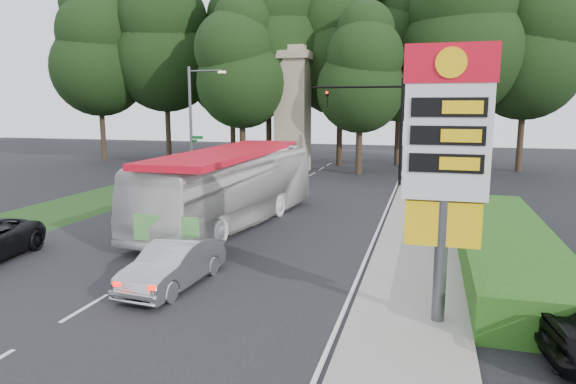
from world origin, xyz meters
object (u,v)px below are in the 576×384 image
(monument, at_px, (293,109))
(transit_bus, at_px, (231,188))
(traffic_signal_mast, at_px, (382,116))
(sedan_silver, at_px, (173,264))
(gas_station_pylon, at_px, (446,148))
(streetlight_signs, at_px, (194,119))

(monument, distance_m, transit_bus, 19.64)
(traffic_signal_mast, relative_size, sedan_silver, 1.71)
(gas_station_pylon, xyz_separation_m, sedan_silver, (-7.70, 0.73, -3.75))
(monument, bearing_deg, streetlight_signs, -121.97)
(gas_station_pylon, relative_size, streetlight_signs, 0.86)
(gas_station_pylon, relative_size, traffic_signal_mast, 0.95)
(traffic_signal_mast, relative_size, monument, 0.72)
(transit_bus, xyz_separation_m, sedan_silver, (1.32, -8.05, -1.03))
(traffic_signal_mast, bearing_deg, monument, 142.00)
(streetlight_signs, bearing_deg, gas_station_pylon, -51.04)
(sedan_silver, bearing_deg, transit_bus, 103.23)
(streetlight_signs, xyz_separation_m, transit_bus, (7.17, -11.23, -2.72))
(monument, bearing_deg, gas_station_pylon, -68.20)
(monument, bearing_deg, transit_bus, -83.52)
(streetlight_signs, height_order, sedan_silver, streetlight_signs)
(streetlight_signs, bearing_deg, transit_bus, -57.44)
(transit_bus, bearing_deg, gas_station_pylon, -36.35)
(gas_station_pylon, xyz_separation_m, streetlight_signs, (-16.19, 20.01, -0.01))
(gas_station_pylon, distance_m, traffic_signal_mast, 22.29)
(sedan_silver, bearing_deg, monument, 101.27)
(traffic_signal_mast, relative_size, transit_bus, 0.58)
(traffic_signal_mast, height_order, monument, monument)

